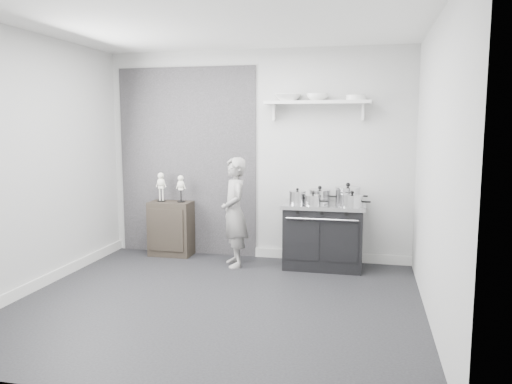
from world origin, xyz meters
TOP-DOWN VIEW (x-y plane):
  - ground at (0.00, 0.00)m, footprint 4.00×4.00m
  - room_shell at (-0.09, 0.15)m, footprint 4.02×3.62m
  - wall_shelf at (0.80, 1.68)m, footprint 1.30×0.26m
  - stove at (0.92, 1.48)m, footprint 0.99×0.62m
  - side_cabinet at (-1.13, 1.61)m, footprint 0.56×0.33m
  - child at (-0.16, 1.30)m, footprint 0.51×0.59m
  - pot_front_left at (0.61, 1.39)m, footprint 0.29×0.20m
  - pot_back_left at (0.85, 1.62)m, footprint 0.36×0.27m
  - pot_back_right at (1.20, 1.57)m, footprint 0.39×0.31m
  - pot_front_right at (1.26, 1.28)m, footprint 0.34×0.25m
  - pot_front_center at (0.80, 1.30)m, footprint 0.28×0.19m
  - skeleton_full at (-1.26, 1.61)m, footprint 0.12×0.08m
  - skeleton_torso at (-0.98, 1.61)m, footprint 0.12×0.07m
  - bowl_large at (0.43, 1.67)m, footprint 0.34×0.34m
  - bowl_small at (0.80, 1.67)m, footprint 0.27×0.27m
  - plate_stack at (1.27, 1.67)m, footprint 0.25×0.25m

SIDE VIEW (x-z plane):
  - ground at x=0.00m, z-range 0.00..0.00m
  - side_cabinet at x=-1.13m, z-range 0.00..0.73m
  - stove at x=0.92m, z-range 0.00..0.80m
  - child at x=-0.16m, z-range 0.00..1.35m
  - pot_front_center at x=0.80m, z-range 0.78..0.94m
  - pot_front_right at x=1.26m, z-range 0.78..0.97m
  - pot_back_left at x=0.85m, z-range 0.77..0.97m
  - pot_front_left at x=0.61m, z-range 0.78..0.97m
  - pot_back_right at x=1.20m, z-range 0.77..1.02m
  - skeleton_torso at x=-0.98m, z-range 0.73..1.14m
  - skeleton_full at x=-1.26m, z-range 0.73..1.18m
  - room_shell at x=-0.09m, z-range 0.28..2.99m
  - wall_shelf at x=0.80m, z-range 1.89..2.13m
  - plate_stack at x=1.27m, z-range 2.04..2.10m
  - bowl_large at x=0.43m, z-range 2.04..2.12m
  - bowl_small at x=0.80m, z-range 2.04..2.12m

